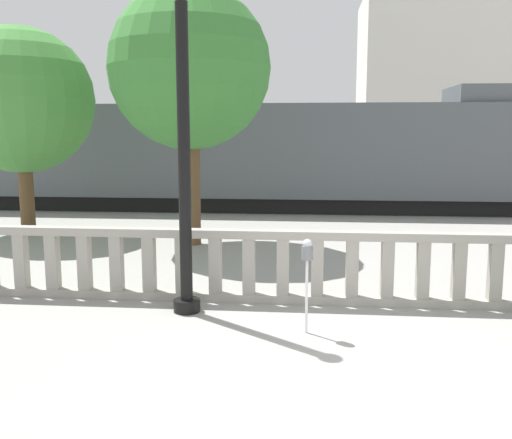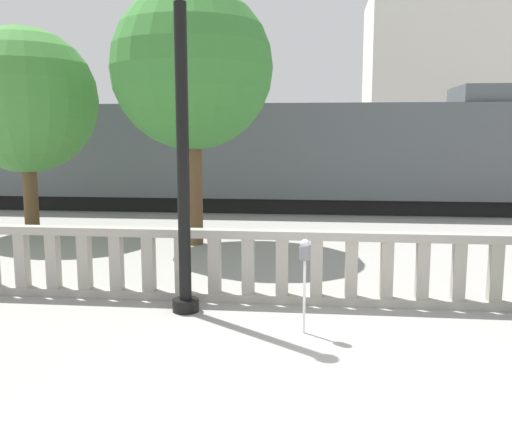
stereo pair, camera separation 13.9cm
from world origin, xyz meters
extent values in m
plane|color=gray|center=(0.00, 0.00, 0.00)|extent=(160.00, 160.00, 0.00)
cube|color=#9E998E|center=(0.00, 2.85, 0.07)|extent=(15.20, 0.24, 0.14)
cube|color=#9E998E|center=(0.00, 2.85, 1.16)|extent=(15.20, 0.24, 0.14)
cube|color=#9E998E|center=(-5.44, 2.85, 0.62)|extent=(0.20, 0.20, 0.95)
cube|color=#9E998E|center=(-4.87, 2.85, 0.62)|extent=(0.20, 0.20, 0.95)
cube|color=#9E998E|center=(-4.30, 2.85, 0.62)|extent=(0.20, 0.20, 0.95)
cube|color=#9E998E|center=(-3.72, 2.85, 0.62)|extent=(0.20, 0.20, 0.95)
cube|color=#9E998E|center=(-3.15, 2.85, 0.62)|extent=(0.20, 0.20, 0.95)
cube|color=#9E998E|center=(-2.58, 2.85, 0.62)|extent=(0.20, 0.20, 0.95)
cube|color=#9E998E|center=(-2.00, 2.85, 0.62)|extent=(0.20, 0.20, 0.95)
cube|color=#9E998E|center=(-1.43, 2.85, 0.62)|extent=(0.20, 0.20, 0.95)
cube|color=#9E998E|center=(-0.86, 2.85, 0.62)|extent=(0.20, 0.20, 0.95)
cube|color=#9E998E|center=(-0.29, 2.85, 0.62)|extent=(0.20, 0.20, 0.95)
cube|color=#9E998E|center=(0.29, 2.85, 0.62)|extent=(0.20, 0.20, 0.95)
cube|color=#9E998E|center=(0.86, 2.85, 0.62)|extent=(0.20, 0.20, 0.95)
cube|color=#9E998E|center=(1.43, 2.85, 0.62)|extent=(0.20, 0.20, 0.95)
cube|color=#9E998E|center=(2.00, 2.85, 0.62)|extent=(0.20, 0.20, 0.95)
cube|color=#9E998E|center=(2.58, 2.85, 0.62)|extent=(0.20, 0.20, 0.95)
cylinder|color=black|center=(-2.36, 2.22, 0.10)|extent=(0.43, 0.43, 0.20)
cylinder|color=black|center=(-2.36, 2.22, 2.48)|extent=(0.19, 0.19, 4.56)
cylinder|color=silver|center=(-0.45, 1.42, 0.54)|extent=(0.04, 0.04, 1.07)
cylinder|color=slate|center=(-0.45, 1.42, 1.17)|extent=(0.16, 0.16, 0.19)
sphere|color=#B2B7BC|center=(-0.45, 1.42, 1.30)|extent=(0.14, 0.14, 0.14)
cube|color=black|center=(-4.19, 14.54, 0.28)|extent=(22.80, 2.49, 0.55)
cube|color=#4C5156|center=(-4.19, 14.54, 2.18)|extent=(23.26, 3.11, 3.26)
cube|color=#4C5156|center=(5.95, 14.54, 4.11)|extent=(3.00, 2.80, 0.60)
cube|color=beige|center=(8.35, 29.20, 5.33)|extent=(11.65, 7.29, 10.65)
cylinder|color=brown|center=(-3.41, 7.69, 1.45)|extent=(0.43, 0.43, 2.90)
sphere|color=#387A33|center=(-3.41, 7.69, 4.40)|extent=(3.99, 3.99, 3.99)
cylinder|color=brown|center=(-8.40, 8.86, 1.11)|extent=(0.40, 0.40, 2.21)
sphere|color=#428438|center=(-8.40, 8.86, 3.71)|extent=(3.99, 3.99, 3.99)
camera|label=1|loc=(-0.42, -6.45, 2.85)|focal=40.00mm
camera|label=2|loc=(-0.28, -6.43, 2.85)|focal=40.00mm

